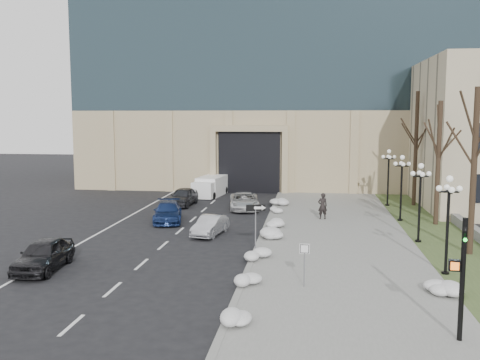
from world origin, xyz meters
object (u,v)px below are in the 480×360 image
(car_d, at_px, (244,201))
(car_e, at_px, (183,197))
(car_a, at_px, (44,255))
(one_way_sign, at_px, (259,214))
(lamppost_b, at_px, (420,192))
(lamppost_c, at_px, (402,179))
(car_b, at_px, (210,226))
(traffic_signal, at_px, (461,282))
(car_c, at_px, (168,212))
(box_truck, at_px, (211,187))
(lamppost_a, at_px, (448,212))
(pedestrian, at_px, (323,206))
(keep_sign, at_px, (304,256))
(lamppost_d, at_px, (388,170))

(car_d, relative_size, car_e, 1.11)
(car_a, bearing_deg, one_way_sign, 15.43)
(lamppost_b, xyz_separation_m, lamppost_c, (0.00, 6.50, 0.00))
(car_b, relative_size, traffic_signal, 0.89)
(car_d, relative_size, one_way_sign, 1.71)
(car_b, xyz_separation_m, car_c, (-3.81, 3.87, 0.07))
(one_way_sign, distance_m, lamppost_c, 14.19)
(box_truck, distance_m, lamppost_a, 28.42)
(box_truck, relative_size, lamppost_b, 1.23)
(pedestrian, distance_m, one_way_sign, 11.35)
(car_e, distance_m, traffic_signal, 29.96)
(keep_sign, bearing_deg, box_truck, 111.88)
(car_b, distance_m, lamppost_c, 14.13)
(car_d, xyz_separation_m, keep_sign, (5.04, -19.44, 0.81))
(one_way_sign, distance_m, lamppost_b, 10.08)
(car_a, xyz_separation_m, lamppost_c, (19.22, 14.56, 2.31))
(one_way_sign, relative_size, lamppost_d, 0.60)
(lamppost_a, bearing_deg, car_e, 133.59)
(car_b, relative_size, car_d, 0.76)
(traffic_signal, bearing_deg, car_b, 133.52)
(car_b, height_order, lamppost_a, lamppost_a)
(car_e, xyz_separation_m, lamppost_b, (16.96, -11.31, 2.32))
(car_e, height_order, box_truck, box_truck)
(car_d, height_order, lamppost_d, lamppost_d)
(pedestrian, bearing_deg, keep_sign, 69.89)
(lamppost_a, bearing_deg, keep_sign, -156.43)
(car_e, bearing_deg, car_a, -93.37)
(box_truck, distance_m, one_way_sign, 22.58)
(box_truck, height_order, traffic_signal, traffic_signal)
(lamppost_b, height_order, lamppost_c, same)
(keep_sign, bearing_deg, car_d, 107.45)
(box_truck, bearing_deg, car_c, -85.87)
(car_a, height_order, car_c, car_a)
(traffic_signal, bearing_deg, pedestrian, 107.72)
(box_truck, relative_size, lamppost_a, 1.23)
(car_b, bearing_deg, lamppost_c, 35.56)
(car_c, height_order, keep_sign, keep_sign)
(box_truck, xyz_separation_m, lamppost_d, (15.67, -4.11, 2.20))
(car_c, xyz_separation_m, lamppost_b, (16.40, -4.43, 2.38))
(box_truck, distance_m, traffic_signal, 34.49)
(pedestrian, xyz_separation_m, one_way_sign, (-3.56, -10.70, 1.30))
(car_e, xyz_separation_m, lamppost_c, (16.96, -4.81, 2.32))
(one_way_sign, relative_size, traffic_signal, 0.68)
(lamppost_a, bearing_deg, lamppost_d, 90.00)
(traffic_signal, bearing_deg, keep_sign, 142.83)
(box_truck, xyz_separation_m, traffic_signal, (14.23, -31.39, 1.23))
(pedestrian, height_order, lamppost_d, lamppost_d)
(car_a, distance_m, car_c, 12.80)
(car_d, height_order, lamppost_c, lamppost_c)
(pedestrian, distance_m, lamppost_c, 5.83)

